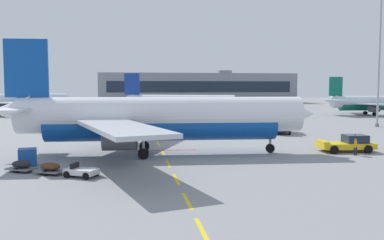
% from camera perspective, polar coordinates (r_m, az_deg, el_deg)
% --- Properties ---
extents(ground, '(400.00, 400.00, 0.00)m').
position_cam_1_polar(ground, '(70.47, 12.77, -1.48)').
color(ground, gray).
extents(apron_paint_markings, '(8.00, 95.57, 0.01)m').
position_cam_1_polar(apron_paint_markings, '(62.98, -5.25, -2.09)').
color(apron_paint_markings, yellow).
rests_on(apron_paint_markings, ground).
extents(airliner_foreground, '(34.79, 34.58, 12.20)m').
position_cam_1_polar(airliner_foreground, '(44.75, -4.84, 0.28)').
color(airliner_foreground, white).
rests_on(airliner_foreground, ground).
extents(pushback_tug, '(6.20, 3.57, 2.08)m').
position_cam_1_polar(pushback_tug, '(50.08, 20.55, -3.05)').
color(pushback_tug, yellow).
rests_on(pushback_tug, ground).
extents(airliner_mid_left, '(27.91, 27.87, 9.82)m').
position_cam_1_polar(airliner_mid_left, '(117.42, 23.70, 2.17)').
color(airliner_mid_left, silver).
rests_on(airliner_mid_left, ground).
extents(airliner_far_center, '(29.13, 27.48, 10.80)m').
position_cam_1_polar(airliner_far_center, '(118.68, -23.12, 2.36)').
color(airliner_far_center, silver).
rests_on(airliner_far_center, ground).
extents(airliner_far_right, '(29.49, 28.33, 10.61)m').
position_cam_1_polar(airliner_far_right, '(100.26, -1.92, 2.36)').
color(airliner_far_right, silver).
rests_on(airliner_far_right, ground).
extents(fuel_service_truck, '(4.13, 7.38, 3.14)m').
position_cam_1_polar(fuel_service_truck, '(67.49, 12.00, -0.33)').
color(fuel_service_truck, black).
rests_on(fuel_service_truck, ground).
extents(baggage_train, '(8.22, 5.48, 1.14)m').
position_cam_1_polar(baggage_train, '(36.82, -18.83, -6.25)').
color(baggage_train, silver).
rests_on(baggage_train, ground).
extents(ground_crew_worker, '(0.54, 0.55, 1.78)m').
position_cam_1_polar(ground_crew_worker, '(47.63, 21.50, -3.31)').
color(ground_crew_worker, '#191E38').
rests_on(ground_crew_worker, ground).
extents(uld_cargo_container, '(1.88, 1.85, 1.60)m').
position_cam_1_polar(uld_cargo_container, '(41.41, -21.60, -4.76)').
color(uld_cargo_container, '#194C9E').
rests_on(uld_cargo_container, ground).
extents(apron_light_mast_far, '(1.80, 1.80, 28.72)m').
position_cam_1_polar(apron_light_mast_far, '(83.41, 24.40, 11.24)').
color(apron_light_mast_far, slate).
rests_on(apron_light_mast_far, ground).
extents(terminal_satellite, '(88.43, 24.91, 14.99)m').
position_cam_1_polar(terminal_satellite, '(194.47, 0.64, 4.39)').
color(terminal_satellite, gray).
rests_on(terminal_satellite, ground).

